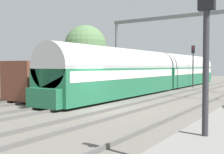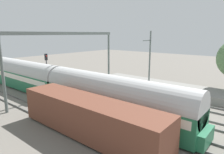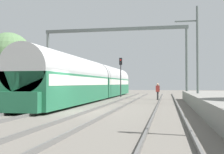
# 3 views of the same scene
# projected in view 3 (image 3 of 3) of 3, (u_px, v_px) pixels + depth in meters

# --- Properties ---
(ground) EXTENTS (120.00, 120.00, 0.00)m
(ground) POSITION_uv_depth(u_px,v_px,m) (69.00, 112.00, 16.93)
(ground) COLOR slate
(track_west) EXTENTS (1.51, 60.00, 0.16)m
(track_west) POSITION_uv_depth(u_px,v_px,m) (39.00, 110.00, 17.30)
(track_west) COLOR #5D5C5A
(track_west) RESTS_ON ground
(track_east) EXTENTS (1.51, 60.00, 0.16)m
(track_east) POSITION_uv_depth(u_px,v_px,m) (101.00, 111.00, 16.57)
(track_east) COLOR #5D5C5A
(track_east) RESTS_ON ground
(track_far_east) EXTENTS (1.52, 60.00, 0.16)m
(track_far_east) POSITION_uv_depth(u_px,v_px,m) (168.00, 112.00, 15.83)
(track_far_east) COLOR #5D5C5A
(track_far_east) RESTS_ON ground
(passenger_train) EXTENTS (2.93, 32.85, 3.82)m
(passenger_train) POSITION_uv_depth(u_px,v_px,m) (96.00, 81.00, 30.99)
(passenger_train) COLOR #236B47
(passenger_train) RESTS_ON ground
(freight_car) EXTENTS (2.80, 13.00, 2.70)m
(freight_car) POSITION_uv_depth(u_px,v_px,m) (22.00, 86.00, 22.90)
(freight_car) COLOR brown
(freight_car) RESTS_ON ground
(person_crossing) EXTENTS (0.41, 0.26, 1.73)m
(person_crossing) POSITION_uv_depth(u_px,v_px,m) (158.00, 90.00, 29.30)
(person_crossing) COLOR #2D2D2D
(person_crossing) RESTS_ON ground
(railway_signal_far) EXTENTS (0.36, 0.30, 4.95)m
(railway_signal_far) POSITION_uv_depth(u_px,v_px,m) (121.00, 72.00, 35.88)
(railway_signal_far) COLOR #2D2D33
(railway_signal_far) RESTS_ON ground
(catenary_gantry) EXTENTS (15.96, 0.28, 7.86)m
(catenary_gantry) POSITION_uv_depth(u_px,v_px,m) (114.00, 46.00, 31.32)
(catenary_gantry) COLOR #596361
(catenary_gantry) RESTS_ON ground
(catenary_pole_east_mid) EXTENTS (1.90, 0.20, 8.00)m
(catenary_pole_east_mid) POSITION_uv_depth(u_px,v_px,m) (197.00, 53.00, 23.01)
(catenary_pole_east_mid) COLOR #596361
(catenary_pole_east_mid) RESTS_ON ground
(tree_west_background) EXTENTS (5.65, 5.65, 8.03)m
(tree_west_background) POSITION_uv_depth(u_px,v_px,m) (9.00, 55.00, 35.19)
(tree_west_background) COLOR #4C3826
(tree_west_background) RESTS_ON ground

